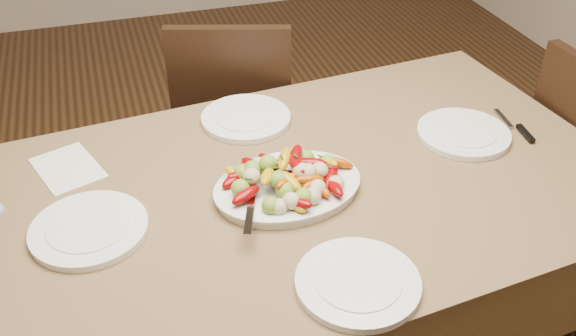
# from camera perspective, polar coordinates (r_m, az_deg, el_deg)

# --- Properties ---
(dining_table) EXTENTS (1.93, 1.22, 0.76)m
(dining_table) POSITION_cam_1_polar(r_m,az_deg,el_deg) (1.95, 0.00, -10.59)
(dining_table) COLOR brown
(dining_table) RESTS_ON ground
(chair_far) EXTENTS (0.52, 0.52, 0.95)m
(chair_far) POSITION_cam_1_polar(r_m,az_deg,el_deg) (2.53, -4.57, 4.14)
(chair_far) COLOR black
(chair_far) RESTS_ON ground
(serving_platter) EXTENTS (0.41, 0.32, 0.02)m
(serving_platter) POSITION_cam_1_polar(r_m,az_deg,el_deg) (1.67, -0.02, -1.86)
(serving_platter) COLOR white
(serving_platter) RESTS_ON dining_table
(roasted_vegetables) EXTENTS (0.33, 0.24, 0.09)m
(roasted_vegetables) POSITION_cam_1_polar(r_m,az_deg,el_deg) (1.64, -0.02, -0.28)
(roasted_vegetables) COLOR #750304
(roasted_vegetables) RESTS_ON serving_platter
(serving_spoon) EXTENTS (0.28, 0.15, 0.03)m
(serving_spoon) POSITION_cam_1_polar(r_m,az_deg,el_deg) (1.60, -1.64, -2.11)
(serving_spoon) COLOR #9EA0A8
(serving_spoon) RESTS_ON serving_platter
(plate_left) EXTENTS (0.28, 0.28, 0.02)m
(plate_left) POSITION_cam_1_polar(r_m,az_deg,el_deg) (1.63, -17.26, -5.22)
(plate_left) COLOR white
(plate_left) RESTS_ON dining_table
(plate_right) EXTENTS (0.27, 0.27, 0.02)m
(plate_right) POSITION_cam_1_polar(r_m,az_deg,el_deg) (1.97, 15.32, 2.96)
(plate_right) COLOR white
(plate_right) RESTS_ON dining_table
(plate_far) EXTENTS (0.27, 0.27, 0.02)m
(plate_far) POSITION_cam_1_polar(r_m,az_deg,el_deg) (1.98, -3.76, 4.42)
(plate_far) COLOR white
(plate_far) RESTS_ON dining_table
(plate_near) EXTENTS (0.28, 0.28, 0.02)m
(plate_near) POSITION_cam_1_polar(r_m,az_deg,el_deg) (1.43, 6.22, -10.11)
(plate_near) COLOR white
(plate_near) RESTS_ON dining_table
(menu_card) EXTENTS (0.21, 0.25, 0.00)m
(menu_card) POSITION_cam_1_polar(r_m,az_deg,el_deg) (1.87, -19.00, 0.01)
(menu_card) COLOR silver
(menu_card) RESTS_ON dining_table
(table_knife) EXTENTS (0.04, 0.20, 0.01)m
(table_knife) POSITION_cam_1_polar(r_m,az_deg,el_deg) (2.05, 19.54, 3.43)
(table_knife) COLOR #9EA0A8
(table_knife) RESTS_ON dining_table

